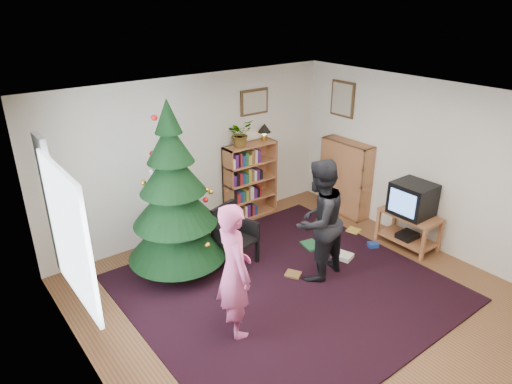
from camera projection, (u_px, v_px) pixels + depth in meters
floor at (301, 299)px, 5.81m from camera, size 5.00×5.00×0.00m
ceiling at (310, 105)px, 4.81m from camera, size 5.00×5.00×0.00m
wall_back at (195, 156)px, 7.13m from camera, size 5.00×0.02×2.50m
wall_left at (92, 289)px, 3.91m from camera, size 0.02×5.00×2.50m
wall_right at (429, 166)px, 6.71m from camera, size 0.02×5.00×2.50m
rug at (285, 288)px, 6.02m from camera, size 3.80×3.60×0.02m
window_pane at (69, 236)px, 4.26m from camera, size 0.04×1.20×1.40m
curtain at (52, 209)px, 4.80m from camera, size 0.06×0.35×1.60m
picture_back at (254, 102)px, 7.47m from camera, size 0.55×0.03×0.42m
picture_right at (343, 99)px, 7.69m from camera, size 0.03×0.50×0.60m
christmas_tree at (174, 205)px, 6.02m from camera, size 1.34×1.34×2.43m
bookshelf_back at (250, 180)px, 7.78m from camera, size 0.95×0.30×1.30m
bookshelf_right at (345, 177)px, 7.90m from camera, size 0.30×0.95×1.30m
tv_stand at (409, 227)px, 6.93m from camera, size 0.48×0.87×0.55m
crt_tv at (413, 199)px, 6.74m from camera, size 0.52×0.56×0.49m
armchair at (232, 233)px, 6.44m from camera, size 0.61×0.62×0.89m
person_standing at (234, 271)px, 4.97m from camera, size 0.50×0.65×1.60m
person_by_chair at (318, 221)px, 5.97m from camera, size 0.91×0.76×1.69m
potted_plant at (240, 133)px, 7.33m from camera, size 0.45×0.40×0.44m
table_lamp at (264, 129)px, 7.62m from camera, size 0.23×0.23×0.30m
floor_clutter at (335, 247)px, 6.93m from camera, size 1.83×0.79×0.08m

